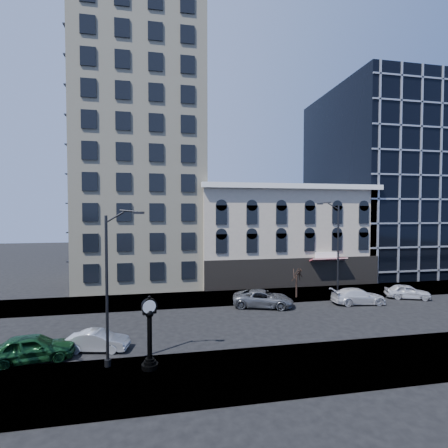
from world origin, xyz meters
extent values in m
plane|color=black|center=(0.00, 0.00, 0.00)|extent=(160.00, 160.00, 0.00)
cube|color=gray|center=(0.00, 8.00, 0.06)|extent=(160.00, 6.00, 0.12)
cube|color=gray|center=(0.00, -8.00, 0.06)|extent=(160.00, 6.00, 0.12)
cube|color=beige|center=(-6.00, 19.00, 19.00)|extent=(15.00, 15.00, 38.00)
cube|color=#B8AC98|center=(12.00, 16.00, 6.00)|extent=(22.00, 10.00, 12.00)
cube|color=white|center=(12.00, 10.80, 12.20)|extent=(22.60, 0.80, 0.60)
cube|color=black|center=(12.00, 10.95, 1.80)|extent=(22.00, 0.30, 3.60)
cube|color=maroon|center=(16.00, 10.40, 3.40)|extent=(4.50, 1.18, 0.55)
cube|color=black|center=(32.00, 21.00, 14.00)|extent=(20.00, 20.00, 28.00)
cylinder|color=black|center=(-4.34, -6.68, 0.25)|extent=(0.95, 0.95, 0.26)
cylinder|color=black|center=(-4.34, -6.68, 0.47)|extent=(0.69, 0.69, 0.17)
cylinder|color=black|center=(-4.34, -6.68, 0.62)|extent=(0.52, 0.52, 0.14)
cylinder|color=black|center=(-4.34, -6.68, 1.94)|extent=(0.28, 0.28, 2.51)
sphere|color=black|center=(-4.34, -6.68, 3.28)|extent=(0.49, 0.49, 0.49)
cube|color=black|center=(-4.34, -6.68, 3.37)|extent=(0.80, 0.44, 0.22)
cylinder|color=black|center=(-4.34, -6.68, 3.72)|extent=(0.94, 0.56, 0.90)
cylinder|color=white|center=(-4.34, -6.83, 3.72)|extent=(0.72, 0.27, 0.76)
cylinder|color=white|center=(-4.34, -6.53, 3.72)|extent=(0.72, 0.27, 0.76)
sphere|color=black|center=(-4.34, -6.68, 4.24)|extent=(0.17, 0.17, 0.17)
cylinder|color=black|center=(-6.75, -6.00, 4.50)|extent=(0.16, 0.16, 8.77)
cylinder|color=black|center=(-6.75, -6.00, 0.32)|extent=(0.37, 0.37, 0.41)
cube|color=black|center=(-4.85, -6.36, 9.04)|extent=(0.59, 0.32, 0.14)
cylinder|color=black|center=(14.71, 6.00, 4.97)|extent=(0.18, 0.18, 9.70)
cylinder|color=black|center=(14.71, 6.00, 0.35)|extent=(0.41, 0.41, 0.45)
cube|color=black|center=(12.73, 6.81, 9.99)|extent=(0.67, 0.46, 0.16)
cylinder|color=black|center=(10.25, 6.48, 1.29)|extent=(0.19, 0.19, 2.34)
imported|color=#143F1E|center=(-11.42, -4.19, 0.82)|extent=(5.08, 2.74, 1.64)
imported|color=#A5A8AD|center=(-7.79, -3.32, 0.65)|extent=(4.12, 2.08, 1.30)
imported|color=#595B60|center=(5.85, 4.17, 0.80)|extent=(6.28, 4.29, 1.60)
imported|color=silver|center=(15.45, 3.41, 0.76)|extent=(5.41, 2.61, 1.52)
imported|color=silver|center=(21.71, 4.25, 0.74)|extent=(4.67, 3.21, 1.48)
camera|label=1|loc=(-3.53, -25.46, 9.05)|focal=26.00mm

